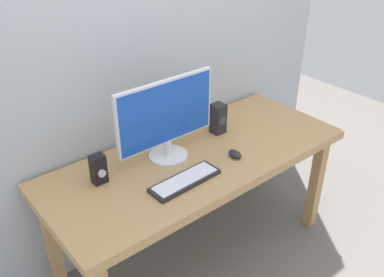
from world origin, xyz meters
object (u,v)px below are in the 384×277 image
Objects in this scene: audio_controller at (98,169)px; desk at (198,168)px; monitor at (166,118)px; mouse at (235,154)px; keyboard_primary at (185,181)px; speaker_right at (218,118)px.

desk is at bearing -12.41° from audio_controller.
monitor is 0.43m from mouse.
monitor reaches higher than audio_controller.
desk is 0.28m from keyboard_primary.
monitor is 6.71× the size of mouse.
monitor is at bearing -3.24° from audio_controller.
keyboard_primary is 4.38× the size of mouse.
desk is 11.23× the size of audio_controller.
keyboard_primary is at bearing -176.00° from mouse.
keyboard_primary is 0.55m from speaker_right.
monitor reaches higher than mouse.
audio_controller is at bearing 161.32° from mouse.
audio_controller is (-0.32, 0.27, 0.07)m from keyboard_primary.
desk is at bearing 35.98° from keyboard_primary.
mouse is 0.48× the size of speaker_right.
desk is at bearing -35.17° from monitor.
mouse is (0.28, -0.24, -0.22)m from monitor.
audio_controller is (-0.40, 0.02, -0.16)m from monitor.
monitor is 0.43m from audio_controller.
desk is 0.33m from speaker_right.
speaker_right is (0.26, 0.12, 0.18)m from desk.
speaker_right is 1.19× the size of audio_controller.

